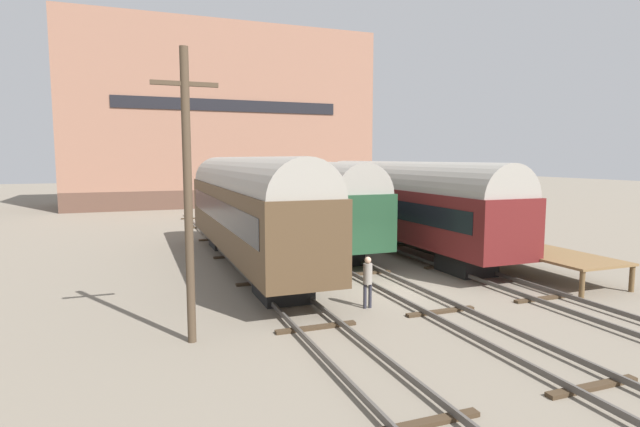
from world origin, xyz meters
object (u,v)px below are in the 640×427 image
at_px(utility_pole, 188,193).
at_px(person_worker, 368,277).
at_px(train_car_green, 301,197).
at_px(train_car_maroon, 403,201).
at_px(bench, 510,234).
at_px(train_car_brown, 247,205).

bearing_deg(utility_pole, person_worker, 10.55).
bearing_deg(utility_pole, train_car_green, 60.79).
distance_m(train_car_green, utility_pole, 16.91).
distance_m(train_car_maroon, person_worker, 11.28).
xyz_separation_m(train_car_green, bench, (7.15, -10.15, -1.24)).
relative_size(bench, person_worker, 0.77).
distance_m(train_car_brown, bench, 12.65).
xyz_separation_m(person_worker, utility_pole, (-6.14, -1.14, 3.17)).
relative_size(train_car_green, utility_pole, 2.26).
height_order(train_car_green, person_worker, train_car_green).
xyz_separation_m(train_car_brown, bench, (11.66, -4.69, -1.40)).
xyz_separation_m(bench, utility_pole, (-15.37, -4.56, 2.65)).
bearing_deg(train_car_maroon, train_car_brown, -174.47).
height_order(train_car_brown, person_worker, train_car_brown).
height_order(train_car_green, train_car_maroon, train_car_maroon).
bearing_deg(train_car_maroon, utility_pole, -141.53).
distance_m(train_car_maroon, bench, 6.27).
bearing_deg(person_worker, train_car_brown, 106.73).
height_order(train_car_brown, utility_pole, utility_pole).
height_order(train_car_maroon, utility_pole, utility_pole).
bearing_deg(bench, train_car_green, 125.16).
distance_m(bench, utility_pole, 16.25).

